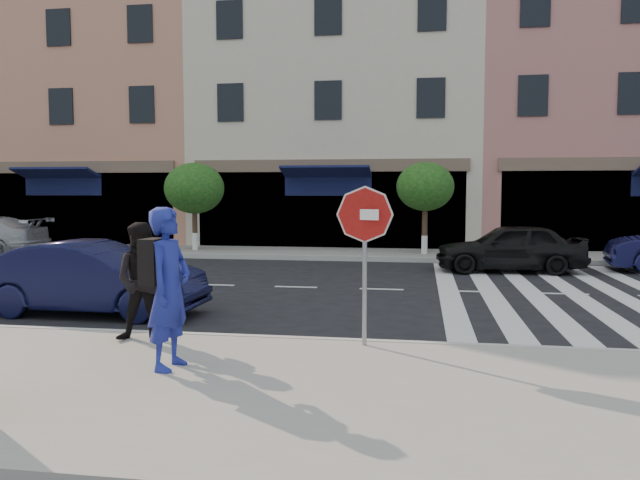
{
  "coord_description": "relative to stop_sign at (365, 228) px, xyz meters",
  "views": [
    {
      "loc": [
        2.86,
        -10.15,
        2.28
      ],
      "look_at": [
        1.13,
        0.52,
        1.4
      ],
      "focal_mm": 35.0,
      "sensor_mm": 36.0,
      "label": 1
    }
  ],
  "objects": [
    {
      "name": "photographer",
      "position": [
        -2.19,
        -1.45,
        -0.64
      ],
      "size": [
        0.54,
        0.75,
        1.92
      ],
      "primitive_type": "imported",
      "rotation": [
        0.0,
        0.0,
        1.46
      ],
      "color": "navy",
      "rests_on": "sidewalk_near"
    },
    {
      "name": "sidewalk_near",
      "position": [
        -2.12,
        -1.97,
        -1.68
      ],
      "size": [
        60.0,
        4.5,
        0.15
      ],
      "primitive_type": "cube",
      "color": "gray",
      "rests_on": "ground"
    },
    {
      "name": "car_far_mid",
      "position": [
        3.19,
        9.38,
        -1.07
      ],
      "size": [
        4.06,
        1.75,
        1.36
      ],
      "primitive_type": "imported",
      "rotation": [
        0.0,
        0.0,
        -1.54
      ],
      "color": "black",
      "rests_on": "ground"
    },
    {
      "name": "street_tree_c",
      "position": [
        0.88,
        12.58,
        0.6
      ],
      "size": [
        1.9,
        1.9,
        3.04
      ],
      "color": "#473323",
      "rests_on": "sidewalk_far"
    },
    {
      "name": "car_near_mid",
      "position": [
        -5.14,
        2.08,
        -1.09
      ],
      "size": [
        4.08,
        1.49,
        1.34
      ],
      "primitive_type": "imported",
      "rotation": [
        0.0,
        0.0,
        1.55
      ],
      "color": "black",
      "rests_on": "ground"
    },
    {
      "name": "walker",
      "position": [
        -3.08,
        -0.22,
        -0.77
      ],
      "size": [
        0.94,
        0.8,
        1.67
      ],
      "primitive_type": "imported",
      "rotation": [
        0.0,
        0.0,
        0.23
      ],
      "color": "black",
      "rests_on": "sidewalk_near"
    },
    {
      "name": "building_west_mid",
      "position": [
        -13.12,
        18.78,
        5.25
      ],
      "size": [
        10.0,
        9.0,
        14.0
      ],
      "primitive_type": "cube",
      "color": "tan",
      "rests_on": "ground"
    },
    {
      "name": "sidewalk_far",
      "position": [
        -2.12,
        12.78,
        -1.68
      ],
      "size": [
        60.0,
        3.0,
        0.15
      ],
      "primitive_type": "cube",
      "color": "gray",
      "rests_on": "ground"
    },
    {
      "name": "ground",
      "position": [
        -2.12,
        1.78,
        -1.75
      ],
      "size": [
        120.0,
        120.0,
        0.0
      ],
      "primitive_type": "plane",
      "color": "black",
      "rests_on": "ground"
    },
    {
      "name": "building_east_mid",
      "position": [
        9.38,
        18.78,
        4.75
      ],
      "size": [
        13.0,
        9.0,
        13.0
      ],
      "primitive_type": "cube",
      "color": "#AA6B65",
      "rests_on": "ground"
    },
    {
      "name": "building_centre",
      "position": [
        -2.62,
        18.78,
        3.75
      ],
      "size": [
        11.0,
        9.0,
        11.0
      ],
      "primitive_type": "cube",
      "color": "beige",
      "rests_on": "ground"
    },
    {
      "name": "street_tree_wb",
      "position": [
        -7.12,
        12.58,
        0.55
      ],
      "size": [
        2.1,
        2.1,
        3.06
      ],
      "color": "#473323",
      "rests_on": "sidewalk_far"
    },
    {
      "name": "stop_sign",
      "position": [
        0.0,
        0.0,
        0.0
      ],
      "size": [
        0.74,
        0.28,
        2.18
      ],
      "rotation": [
        0.0,
        0.0,
        -0.32
      ],
      "color": "gray",
      "rests_on": "sidewalk_near"
    }
  ]
}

